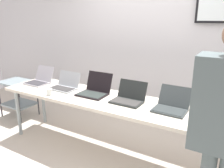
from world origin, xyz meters
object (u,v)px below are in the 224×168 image
(laptop_station_1, at_px, (65,85))
(storage_cart, at_px, (18,93))
(laptop_station_3, at_px, (129,97))
(laptop_station_4, at_px, (171,105))
(workbench, at_px, (122,105))
(coffee_mug, at_px, (50,92))
(laptop_station_2, at_px, (95,90))
(laptop_station_0, at_px, (40,80))
(laptop_station_5, at_px, (224,115))

(laptop_station_1, relative_size, storage_cart, 0.58)
(laptop_station_3, height_order, laptop_station_4, laptop_station_3)
(storage_cart, bearing_deg, workbench, -5.51)
(coffee_mug, bearing_deg, laptop_station_3, 16.68)
(laptop_station_3, distance_m, coffee_mug, 1.04)
(laptop_station_3, distance_m, laptop_station_4, 0.51)
(laptop_station_2, xyz_separation_m, coffee_mug, (-0.49, -0.32, -0.02))
(laptop_station_0, bearing_deg, laptop_station_5, -0.44)
(laptop_station_3, bearing_deg, laptop_station_1, 179.52)
(laptop_station_4, xyz_separation_m, laptop_station_5, (0.52, -0.01, 0.01))
(workbench, bearing_deg, laptop_station_4, 5.94)
(laptop_station_5, bearing_deg, laptop_station_0, 179.56)
(laptop_station_1, bearing_deg, laptop_station_3, -0.48)
(workbench, relative_size, laptop_station_4, 9.25)
(laptop_station_2, distance_m, storage_cart, 1.82)
(coffee_mug, height_order, storage_cart, coffee_mug)
(laptop_station_0, distance_m, laptop_station_1, 0.52)
(laptop_station_0, height_order, laptop_station_2, laptop_station_2)
(laptop_station_3, height_order, coffee_mug, laptop_station_3)
(laptop_station_1, bearing_deg, laptop_station_0, 178.10)
(workbench, xyz_separation_m, storage_cart, (-2.21, 0.21, -0.29))
(laptop_station_2, xyz_separation_m, laptop_station_5, (1.54, -0.02, -0.00))
(laptop_station_0, relative_size, coffee_mug, 4.31)
(laptop_station_2, distance_m, laptop_station_5, 1.54)
(laptop_station_4, bearing_deg, storage_cart, 176.87)
(coffee_mug, bearing_deg, laptop_station_5, 8.55)
(coffee_mug, bearing_deg, laptop_station_2, 33.32)
(workbench, distance_m, laptop_station_1, 0.94)
(coffee_mug, bearing_deg, laptop_station_4, 11.61)
(workbench, relative_size, laptop_station_3, 9.24)
(laptop_station_4, bearing_deg, laptop_station_5, -0.62)
(laptop_station_1, relative_size, laptop_station_4, 1.03)
(workbench, height_order, laptop_station_3, laptop_station_3)
(workbench, bearing_deg, coffee_mug, -164.95)
(laptop_station_0, xyz_separation_m, laptop_station_5, (2.56, -0.02, 0.00))
(workbench, height_order, storage_cart, workbench)
(laptop_station_5, xyz_separation_m, storage_cart, (-3.31, 0.16, -0.39))
(laptop_station_4, distance_m, storage_cart, 2.82)
(laptop_station_2, relative_size, laptop_station_5, 1.08)
(laptop_station_1, xyz_separation_m, coffee_mug, (0.01, -0.31, -0.01))
(laptop_station_2, bearing_deg, coffee_mug, -146.68)
(laptop_station_4, bearing_deg, laptop_station_2, 179.29)
(laptop_station_5, distance_m, coffee_mug, 2.05)
(workbench, xyz_separation_m, laptop_station_3, (0.07, 0.05, 0.10))
(laptop_station_2, relative_size, storage_cart, 0.57)
(laptop_station_4, xyz_separation_m, coffee_mug, (-1.51, -0.31, -0.01))
(workbench, distance_m, laptop_station_4, 0.59)
(laptop_station_3, bearing_deg, laptop_station_2, 177.26)
(laptop_station_2, bearing_deg, laptop_station_1, -178.18)
(laptop_station_1, distance_m, coffee_mug, 0.31)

